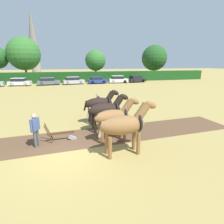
{
  "coord_description": "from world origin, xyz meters",
  "views": [
    {
      "loc": [
        0.12,
        -7.69,
        4.1
      ],
      "look_at": [
        2.89,
        2.66,
        1.1
      ],
      "focal_mm": 28.0,
      "sensor_mm": 36.0,
      "label": 1
    }
  ],
  "objects_px": {
    "tree_center_right": "(95,60)",
    "draft_horse_trail_left": "(106,110)",
    "draft_horse_trail_right": "(100,104)",
    "parked_car_center_left": "(20,82)",
    "parked_car_end_right": "(136,79)",
    "church_spire": "(33,42)",
    "tree_center": "(24,54)",
    "farmer_at_plow": "(35,128)",
    "draft_horse_lead_right": "(114,117)",
    "parked_car_center_right": "(73,81)",
    "tree_right": "(154,58)",
    "draft_horse_lead_left": "(125,125)",
    "plow": "(64,135)",
    "parked_car_far_right": "(118,79)",
    "parked_car_right": "(97,80)",
    "farmer_beside_team": "(98,103)",
    "parked_car_center": "(48,81)"
  },
  "relations": [
    {
      "from": "tree_center_right",
      "to": "draft_horse_trail_left",
      "type": "relative_size",
      "value": 2.63
    },
    {
      "from": "draft_horse_trail_right",
      "to": "parked_car_center_left",
      "type": "distance_m",
      "value": 26.84
    },
    {
      "from": "parked_car_end_right",
      "to": "parked_car_center_left",
      "type": "bearing_deg",
      "value": 172.73
    },
    {
      "from": "church_spire",
      "to": "parked_car_center_left",
      "type": "bearing_deg",
      "value": -88.23
    },
    {
      "from": "tree_center",
      "to": "farmer_at_plow",
      "type": "relative_size",
      "value": 5.55
    },
    {
      "from": "draft_horse_lead_right",
      "to": "parked_car_center_right",
      "type": "distance_m",
      "value": 27.72
    },
    {
      "from": "draft_horse_trail_right",
      "to": "tree_right",
      "type": "bearing_deg",
      "value": 54.4
    },
    {
      "from": "draft_horse_lead_left",
      "to": "tree_center_right",
      "type": "bearing_deg",
      "value": 79.7
    },
    {
      "from": "draft_horse_lead_right",
      "to": "plow",
      "type": "distance_m",
      "value": 2.95
    },
    {
      "from": "draft_horse_lead_left",
      "to": "parked_car_far_right",
      "type": "xyz_separation_m",
      "value": [
        8.59,
        29.28,
        -0.68
      ]
    },
    {
      "from": "draft_horse_lead_right",
      "to": "draft_horse_trail_left",
      "type": "bearing_deg",
      "value": 90.26
    },
    {
      "from": "draft_horse_trail_right",
      "to": "parked_car_right",
      "type": "height_order",
      "value": "draft_horse_trail_right"
    },
    {
      "from": "draft_horse_lead_left",
      "to": "parked_car_right",
      "type": "xyz_separation_m",
      "value": [
        3.99,
        29.23,
        -0.74
      ]
    },
    {
      "from": "tree_center",
      "to": "draft_horse_lead_right",
      "type": "bearing_deg",
      "value": -73.19
    },
    {
      "from": "parked_car_center_right",
      "to": "tree_center_right",
      "type": "bearing_deg",
      "value": 41.06
    },
    {
      "from": "draft_horse_lead_left",
      "to": "farmer_at_plow",
      "type": "xyz_separation_m",
      "value": [
        -4.08,
        1.83,
        -0.4
      ]
    },
    {
      "from": "tree_center_right",
      "to": "draft_horse_trail_left",
      "type": "xyz_separation_m",
      "value": [
        -5.1,
        -33.1,
        -3.42
      ]
    },
    {
      "from": "parked_car_end_right",
      "to": "tree_center_right",
      "type": "bearing_deg",
      "value": 132.18
    },
    {
      "from": "farmer_at_plow",
      "to": "draft_horse_lead_right",
      "type": "bearing_deg",
      "value": 22.31
    },
    {
      "from": "draft_horse_lead_right",
      "to": "tree_center",
      "type": "bearing_deg",
      "value": 104.3
    },
    {
      "from": "tree_center_right",
      "to": "tree_center",
      "type": "bearing_deg",
      "value": 176.52
    },
    {
      "from": "farmer_beside_team",
      "to": "church_spire",
      "type": "bearing_deg",
      "value": 137.03
    },
    {
      "from": "draft_horse_lead_right",
      "to": "farmer_beside_team",
      "type": "distance_m",
      "value": 5.23
    },
    {
      "from": "plow",
      "to": "parked_car_end_right",
      "type": "relative_size",
      "value": 0.41
    },
    {
      "from": "tree_center",
      "to": "draft_horse_lead_left",
      "type": "xyz_separation_m",
      "value": [
        10.84,
        -37.2,
        -4.67
      ]
    },
    {
      "from": "draft_horse_trail_left",
      "to": "parked_car_end_right",
      "type": "distance_m",
      "value": 29.45
    },
    {
      "from": "parked_car_center",
      "to": "tree_center",
      "type": "bearing_deg",
      "value": 114.57
    },
    {
      "from": "tree_right",
      "to": "draft_horse_trail_right",
      "type": "relative_size",
      "value": 3.38
    },
    {
      "from": "draft_horse_trail_right",
      "to": "parked_car_end_right",
      "type": "distance_m",
      "value": 28.08
    },
    {
      "from": "draft_horse_lead_left",
      "to": "parked_car_far_right",
      "type": "relative_size",
      "value": 0.68
    },
    {
      "from": "draft_horse_lead_left",
      "to": "draft_horse_lead_right",
      "type": "height_order",
      "value": "draft_horse_lead_left"
    },
    {
      "from": "draft_horse_trail_left",
      "to": "parked_car_end_right",
      "type": "xyz_separation_m",
      "value": [
        13.03,
        26.4,
        -0.61
      ]
    },
    {
      "from": "parked_car_right",
      "to": "parked_car_center_right",
      "type": "bearing_deg",
      "value": 177.57
    },
    {
      "from": "tree_center_right",
      "to": "parked_car_center",
      "type": "distance_m",
      "value": 13.29
    },
    {
      "from": "farmer_beside_team",
      "to": "parked_car_end_right",
      "type": "bearing_deg",
      "value": 95.04
    },
    {
      "from": "draft_horse_trail_left",
      "to": "plow",
      "type": "xyz_separation_m",
      "value": [
        -2.61,
        -0.9,
        -1.0
      ]
    },
    {
      "from": "plow",
      "to": "parked_car_far_right",
      "type": "relative_size",
      "value": 0.4
    },
    {
      "from": "parked_car_center_right",
      "to": "plow",
      "type": "bearing_deg",
      "value": -103.25
    },
    {
      "from": "draft_horse_lead_left",
      "to": "draft_horse_trail_left",
      "type": "height_order",
      "value": "draft_horse_lead_left"
    },
    {
      "from": "parked_car_center",
      "to": "parked_car_center_right",
      "type": "distance_m",
      "value": 4.78
    },
    {
      "from": "draft_horse_lead_left",
      "to": "parked_car_end_right",
      "type": "xyz_separation_m",
      "value": [
        12.88,
        29.55,
        -0.71
      ]
    },
    {
      "from": "church_spire",
      "to": "parked_car_far_right",
      "type": "distance_m",
      "value": 37.81
    },
    {
      "from": "plow",
      "to": "parked_car_center_right",
      "type": "height_order",
      "value": "parked_car_center_right"
    },
    {
      "from": "church_spire",
      "to": "parked_car_end_right",
      "type": "xyz_separation_m",
      "value": [
        24.55,
        -30.0,
        -10.23
      ]
    },
    {
      "from": "tree_right",
      "to": "plow",
      "type": "height_order",
      "value": "tree_right"
    },
    {
      "from": "church_spire",
      "to": "parked_car_center_right",
      "type": "bearing_deg",
      "value": -70.33
    },
    {
      "from": "plow",
      "to": "parked_car_right",
      "type": "height_order",
      "value": "parked_car_right"
    },
    {
      "from": "draft_horse_lead_left",
      "to": "farmer_at_plow",
      "type": "relative_size",
      "value": 1.64
    },
    {
      "from": "parked_car_center_left",
      "to": "parked_car_end_right",
      "type": "bearing_deg",
      "value": 7.24
    },
    {
      "from": "draft_horse_lead_left",
      "to": "parked_car_center",
      "type": "distance_m",
      "value": 29.84
    }
  ]
}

